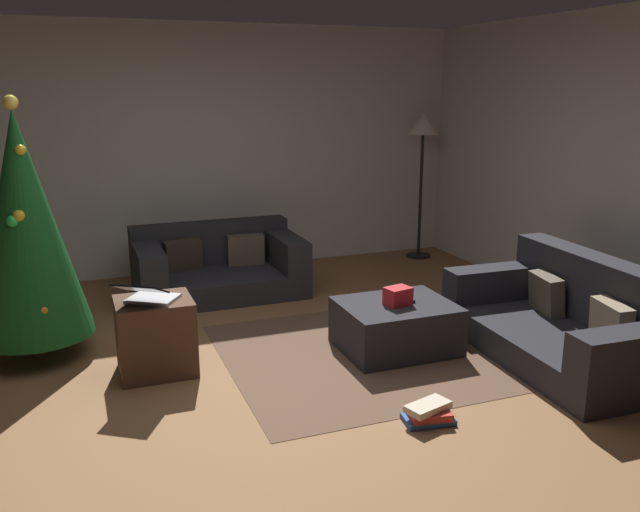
% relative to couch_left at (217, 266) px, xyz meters
% --- Properties ---
extents(ground_plane, '(6.40, 6.40, 0.00)m').
position_rel_couch_left_xyz_m(ground_plane, '(-0.14, -2.24, -0.26)').
color(ground_plane, brown).
extents(rear_partition, '(6.40, 0.12, 2.60)m').
position_rel_couch_left_xyz_m(rear_partition, '(-0.14, 0.90, 1.04)').
color(rear_partition, beige).
rests_on(rear_partition, ground_plane).
extents(couch_left, '(1.58, 0.98, 0.64)m').
position_rel_couch_left_xyz_m(couch_left, '(0.00, 0.00, 0.00)').
color(couch_left, '#26262B').
rests_on(couch_left, ground_plane).
extents(couch_right, '(1.02, 1.82, 0.73)m').
position_rel_couch_left_xyz_m(couch_right, '(2.12, -2.51, 0.01)').
color(couch_right, '#26262B').
rests_on(couch_right, ground_plane).
extents(ottoman, '(0.84, 0.69, 0.37)m').
position_rel_couch_left_xyz_m(ottoman, '(0.97, -1.94, -0.07)').
color(ottoman, '#26262B').
rests_on(ottoman, ground_plane).
extents(gift_box, '(0.21, 0.18, 0.14)m').
position_rel_couch_left_xyz_m(gift_box, '(0.96, -1.97, 0.18)').
color(gift_box, red).
rests_on(gift_box, ottoman).
extents(tv_remote, '(0.05, 0.16, 0.02)m').
position_rel_couch_left_xyz_m(tv_remote, '(1.08, -1.90, 0.12)').
color(tv_remote, black).
rests_on(tv_remote, ottoman).
extents(christmas_tree, '(0.84, 0.84, 1.91)m').
position_rel_couch_left_xyz_m(christmas_tree, '(-1.60, -1.11, 0.74)').
color(christmas_tree, brown).
rests_on(christmas_tree, ground_plane).
extents(side_table, '(0.52, 0.44, 0.54)m').
position_rel_couch_left_xyz_m(side_table, '(-0.81, -1.71, 0.01)').
color(side_table, '#4C3323').
rests_on(side_table, ground_plane).
extents(laptop, '(0.49, 0.52, 0.19)m').
position_rel_couch_left_xyz_m(laptop, '(-0.84, -1.77, 0.34)').
color(laptop, silver).
rests_on(laptop, side_table).
extents(book_stack, '(0.32, 0.23, 0.12)m').
position_rel_couch_left_xyz_m(book_stack, '(0.63, -3.03, -0.20)').
color(book_stack, '#2D5193').
rests_on(book_stack, ground_plane).
extents(corner_lamp, '(0.36, 0.36, 1.67)m').
position_rel_couch_left_xyz_m(corner_lamp, '(2.52, 0.49, 1.17)').
color(corner_lamp, black).
rests_on(corner_lamp, ground_plane).
extents(area_rug, '(2.60, 2.00, 0.01)m').
position_rel_couch_left_xyz_m(area_rug, '(0.97, -1.94, -0.25)').
color(area_rug, brown).
rests_on(area_rug, ground_plane).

